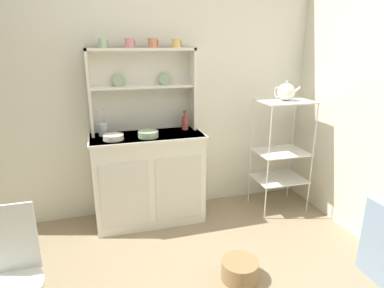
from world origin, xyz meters
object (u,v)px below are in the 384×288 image
(bowl_mixing_large, at_px, (113,137))
(porcelain_teapot, at_px, (286,92))
(floor_basket, at_px, (240,270))
(cup_sage_0, at_px, (103,43))
(hutch_cabinet, at_px, (149,177))
(utensil_jar, at_px, (103,129))
(hutch_shelf_unit, at_px, (142,84))
(jam_bottle, at_px, (185,122))
(bakers_rack, at_px, (282,144))
(wire_chair, at_px, (7,270))

(bowl_mixing_large, distance_m, porcelain_teapot, 1.64)
(floor_basket, distance_m, cup_sage_0, 2.10)
(floor_basket, xyz_separation_m, porcelain_teapot, (0.82, 0.89, 1.13))
(hutch_cabinet, bearing_deg, utensil_jar, 168.25)
(hutch_cabinet, distance_m, hutch_shelf_unit, 0.86)
(floor_basket, bearing_deg, bowl_mixing_large, 129.94)
(jam_bottle, bearing_deg, floor_basket, -84.20)
(cup_sage_0, bearing_deg, bakers_rack, -8.60)
(floor_basket, bearing_deg, utensil_jar, 128.43)
(floor_basket, bearing_deg, hutch_shelf_unit, 112.56)
(cup_sage_0, relative_size, utensil_jar, 0.33)
(cup_sage_0, height_order, porcelain_teapot, cup_sage_0)
(wire_chair, relative_size, utensil_jar, 3.45)
(porcelain_teapot, bearing_deg, floor_basket, -132.54)
(wire_chair, relative_size, cup_sage_0, 10.44)
(bowl_mixing_large, height_order, jam_bottle, jam_bottle)
(bakers_rack, bearing_deg, jam_bottle, 167.26)
(bakers_rack, xyz_separation_m, bowl_mixing_large, (-1.60, 0.05, 0.18))
(hutch_cabinet, xyz_separation_m, porcelain_teapot, (1.30, -0.12, 0.77))
(utensil_jar, bearing_deg, wire_chair, -113.27)
(jam_bottle, xyz_separation_m, utensil_jar, (-0.75, -0.01, -0.01))
(cup_sage_0, bearing_deg, utensil_jar, -142.30)
(cup_sage_0, bearing_deg, hutch_cabinet, -20.90)
(wire_chair, xyz_separation_m, porcelain_teapot, (2.23, 1.07, 0.69))
(bakers_rack, height_order, wire_chair, bakers_rack)
(floor_basket, xyz_separation_m, bowl_mixing_large, (-0.79, 0.94, 0.80))
(hutch_shelf_unit, distance_m, cup_sage_0, 0.48)
(cup_sage_0, bearing_deg, hutch_shelf_unit, 7.46)
(wire_chair, xyz_separation_m, jam_bottle, (1.30, 1.28, 0.41))
(hutch_shelf_unit, xyz_separation_m, cup_sage_0, (-0.32, -0.04, 0.36))
(bakers_rack, relative_size, floor_basket, 4.18)
(wire_chair, distance_m, cup_sage_0, 1.83)
(bakers_rack, relative_size, utensil_jar, 4.55)
(wire_chair, relative_size, bowl_mixing_large, 4.89)
(floor_basket, height_order, jam_bottle, jam_bottle)
(hutch_shelf_unit, bearing_deg, cup_sage_0, -172.54)
(cup_sage_0, bearing_deg, wire_chair, -114.65)
(bakers_rack, xyz_separation_m, jam_bottle, (-0.93, 0.21, 0.23))
(cup_sage_0, bearing_deg, porcelain_teapot, -8.61)
(wire_chair, xyz_separation_m, floor_basket, (1.41, 0.18, -0.44))
(cup_sage_0, relative_size, porcelain_teapot, 0.32)
(hutch_cabinet, height_order, porcelain_teapot, porcelain_teapot)
(jam_bottle, bearing_deg, bowl_mixing_large, -166.70)
(hutch_cabinet, distance_m, cup_sage_0, 1.25)
(bakers_rack, xyz_separation_m, floor_basket, (-0.82, -0.89, -0.62))
(bakers_rack, xyz_separation_m, utensil_jar, (-1.68, 0.20, 0.22))
(bakers_rack, distance_m, porcelain_teapot, 0.51)
(cup_sage_0, xyz_separation_m, porcelain_teapot, (1.63, -0.25, -0.44))
(hutch_shelf_unit, xyz_separation_m, wire_chair, (-0.92, -1.35, -0.77))
(floor_basket, relative_size, utensil_jar, 1.09)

